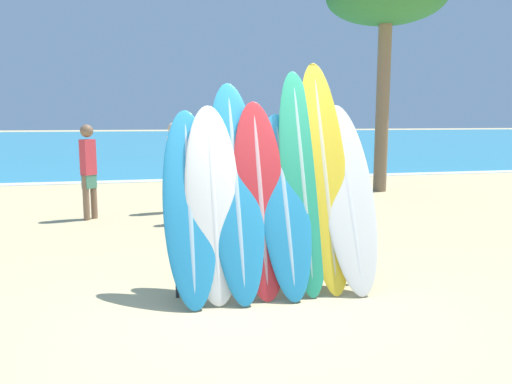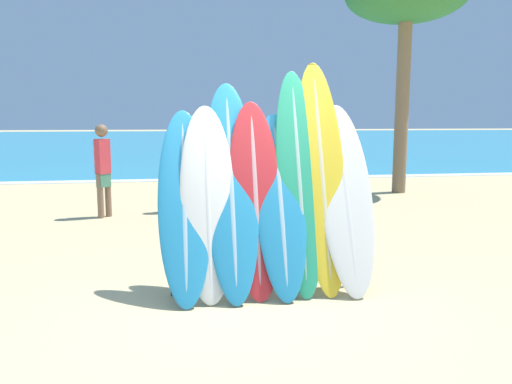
{
  "view_description": "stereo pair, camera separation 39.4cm",
  "coord_description": "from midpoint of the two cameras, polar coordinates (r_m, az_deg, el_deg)",
  "views": [
    {
      "loc": [
        -1.1,
        -4.88,
        1.89
      ],
      "look_at": [
        0.21,
        1.07,
        0.99
      ],
      "focal_mm": 35.0,
      "sensor_mm": 36.0,
      "label": 1
    },
    {
      "loc": [
        -0.71,
        -4.96,
        1.89
      ],
      "look_at": [
        0.21,
        1.07,
        0.99
      ],
      "focal_mm": 35.0,
      "sensor_mm": 36.0,
      "label": 2
    }
  ],
  "objects": [
    {
      "name": "surfboard_slot_1",
      "position": [
        5.28,
        -3.39,
        -1.07
      ],
      "size": [
        0.59,
        0.85,
        2.04
      ],
      "color": "silver",
      "rests_on": "ground_plane"
    },
    {
      "name": "person_far_left",
      "position": [
        9.07,
        -3.99,
        2.22
      ],
      "size": [
        0.23,
        0.28,
        1.67
      ],
      "rotation": [
        0.0,
        0.0,
        4.37
      ],
      "color": "#846047",
      "rests_on": "ground_plane"
    },
    {
      "name": "surfboard_slot_4",
      "position": [
        5.4,
        4.9,
        -1.34
      ],
      "size": [
        0.55,
        0.94,
        1.96
      ],
      "color": "teal",
      "rests_on": "ground_plane"
    },
    {
      "name": "person_near_water",
      "position": [
        10.17,
        -6.69,
        3.28
      ],
      "size": [
        0.29,
        0.31,
        1.81
      ],
      "rotation": [
        0.0,
        0.0,
        0.92
      ],
      "color": "beige",
      "rests_on": "ground_plane"
    },
    {
      "name": "surfboard_slot_7",
      "position": [
        5.64,
        12.25,
        -0.57
      ],
      "size": [
        0.6,
        0.98,
        2.06
      ],
      "color": "silver",
      "rests_on": "ground_plane"
    },
    {
      "name": "ocean_water",
      "position": [
        44.77,
        -7.62,
        5.94
      ],
      "size": [
        120.0,
        60.0,
        0.01
      ],
      "color": "teal",
      "rests_on": "ground_plane"
    },
    {
      "name": "ground_plane",
      "position": [
        5.35,
        1.63,
        -12.29
      ],
      "size": [
        160.0,
        160.0,
        0.0
      ],
      "primitive_type": "plane",
      "color": "tan"
    },
    {
      "name": "surfboard_slot_5",
      "position": [
        5.51,
        6.99,
        1.36
      ],
      "size": [
        0.5,
        0.94,
        2.44
      ],
      "color": "#289E70",
      "rests_on": "ground_plane"
    },
    {
      "name": "surfboard_rack",
      "position": [
        5.49,
        3.35,
        -6.1
      ],
      "size": [
        2.11,
        0.04,
        0.96
      ],
      "color": "#28282D",
      "rests_on": "ground_plane"
    },
    {
      "name": "surfboard_slot_6",
      "position": [
        5.6,
        9.54,
        1.96
      ],
      "size": [
        0.53,
        0.98,
        2.54
      ],
      "color": "yellow",
      "rests_on": "ground_plane"
    },
    {
      "name": "person_mid_beach",
      "position": [
        9.49,
        6.43,
        2.3
      ],
      "size": [
        0.27,
        0.22,
        1.63
      ],
      "rotation": [
        0.0,
        0.0,
        0.33
      ],
      "color": "#846047",
      "rests_on": "ground_plane"
    },
    {
      "name": "person_far_right",
      "position": [
        9.87,
        -16.01,
        2.76
      ],
      "size": [
        0.3,
        0.3,
        1.78
      ],
      "rotation": [
        0.0,
        0.0,
        0.82
      ],
      "color": "#846047",
      "rests_on": "ground_plane"
    },
    {
      "name": "surfboard_slot_0",
      "position": [
        5.27,
        -6.06,
        -1.4
      ],
      "size": [
        0.56,
        0.98,
        1.99
      ],
      "color": "teal",
      "rests_on": "ground_plane"
    },
    {
      "name": "surfboard_slot_2",
      "position": [
        5.35,
        -0.74,
        0.49
      ],
      "size": [
        0.58,
        1.12,
        2.3
      ],
      "color": "teal",
      "rests_on": "ground_plane"
    },
    {
      "name": "surfboard_slot_3",
      "position": [
        5.36,
        2.06,
        -0.67
      ],
      "size": [
        0.57,
        0.81,
        2.09
      ],
      "color": "red",
      "rests_on": "ground_plane"
    }
  ]
}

